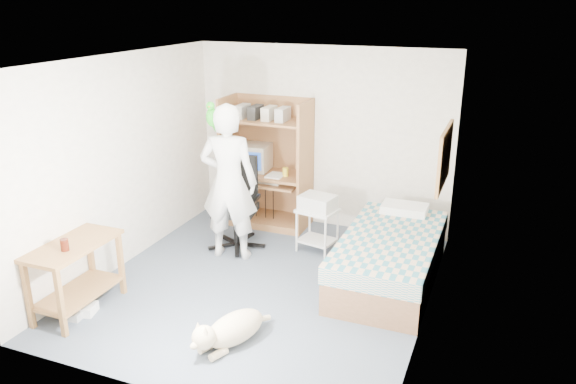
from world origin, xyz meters
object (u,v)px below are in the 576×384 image
(side_desk, at_px, (75,267))
(printer_cart, at_px, (317,223))
(person, at_px, (229,182))
(bed, at_px, (390,258))
(dog, at_px, (230,329))
(computer_hutch, at_px, (268,168))
(office_chair, at_px, (237,215))

(side_desk, bearing_deg, printer_cart, 51.44)
(side_desk, height_order, person, person)
(bed, bearing_deg, dog, -121.75)
(computer_hutch, xyz_separation_m, dog, (0.89, -2.91, -0.66))
(computer_hutch, bearing_deg, side_desk, -106.14)
(computer_hutch, height_order, person, person)
(bed, xyz_separation_m, printer_cart, (-1.03, 0.47, 0.09))
(computer_hutch, height_order, side_desk, computer_hutch)
(side_desk, relative_size, printer_cart, 1.76)
(side_desk, height_order, printer_cart, side_desk)
(computer_hutch, relative_size, side_desk, 1.80)
(computer_hutch, bearing_deg, dog, -72.99)
(printer_cart, bearing_deg, dog, -80.75)
(side_desk, distance_m, office_chair, 2.22)
(side_desk, height_order, office_chair, office_chair)
(printer_cart, bearing_deg, office_chair, -156.67)
(bed, xyz_separation_m, office_chair, (-2.05, 0.25, 0.13))
(bed, height_order, office_chair, office_chair)
(dog, bearing_deg, person, 139.56)
(bed, relative_size, printer_cart, 3.55)
(side_desk, distance_m, dog, 1.77)
(computer_hutch, distance_m, person, 1.19)
(office_chair, bearing_deg, bed, -16.66)
(bed, bearing_deg, side_desk, -147.50)
(computer_hutch, relative_size, printer_cart, 3.17)
(side_desk, relative_size, dog, 1.09)
(dog, bearing_deg, computer_hutch, 129.52)
(computer_hutch, distance_m, bed, 2.35)
(computer_hutch, bearing_deg, office_chair, -93.40)
(side_desk, xyz_separation_m, dog, (1.74, 0.02, -0.34))
(person, relative_size, printer_cart, 3.40)
(bed, bearing_deg, computer_hutch, 150.71)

